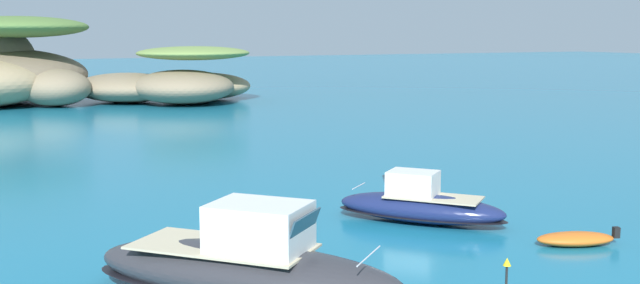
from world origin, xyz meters
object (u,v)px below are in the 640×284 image
object	(u,v)px
islet_small	(172,82)
motorboat_charcoal	(246,267)
motorboat_navy	(420,205)
dinghy_tender	(576,239)

from	to	relation	value
islet_small	motorboat_charcoal	bearing A→B (deg)	-103.98
islet_small	motorboat_charcoal	distance (m)	58.78
motorboat_navy	dinghy_tender	distance (m)	5.67
dinghy_tender	motorboat_navy	bearing A→B (deg)	120.10
motorboat_charcoal	motorboat_navy	bearing A→B (deg)	29.01
motorboat_charcoal	dinghy_tender	world-z (taller)	motorboat_charcoal
motorboat_charcoal	dinghy_tender	distance (m)	11.55
motorboat_charcoal	motorboat_navy	world-z (taller)	motorboat_charcoal
islet_small	dinghy_tender	xyz separation A→B (m)	(-2.66, -57.09, -1.76)
motorboat_charcoal	dinghy_tender	xyz separation A→B (m)	(11.54, -0.07, -0.65)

